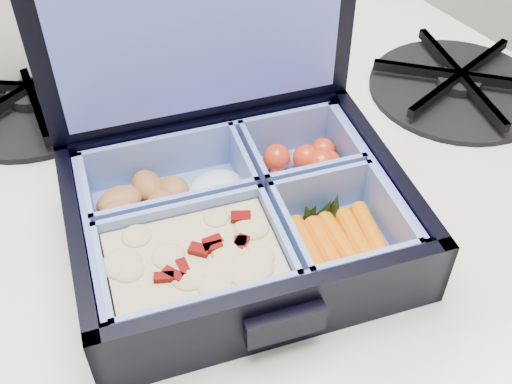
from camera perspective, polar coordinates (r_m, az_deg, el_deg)
bento_box at (r=0.48m, az=-1.45°, el=-2.40°), size 0.29×0.25×0.06m
burner_grate at (r=0.68m, az=17.62°, el=9.43°), size 0.21×0.21×0.03m
burner_grate_rear at (r=0.67m, az=-19.29°, el=8.10°), size 0.23×0.23×0.02m
fork at (r=0.59m, az=-5.05°, el=4.58°), size 0.06×0.16×0.01m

